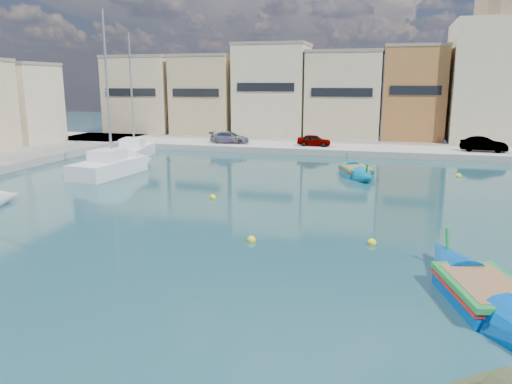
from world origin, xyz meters
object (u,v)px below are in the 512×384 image
at_px(church_block, 503,64).
at_px(yacht_north, 139,150).
at_px(luzzu_blue_south, 484,296).
at_px(luzzu_green, 356,172).
at_px(yacht_midnorth, 124,165).

distance_m(church_block, yacht_north, 37.36).
xyz_separation_m(church_block, luzzu_blue_south, (-7.47, -41.42, -8.14)).
xyz_separation_m(luzzu_green, yacht_north, (-20.25, 5.40, 0.22)).
bearing_deg(yacht_north, luzzu_green, -14.94).
height_order(church_block, luzzu_green, church_block).
xyz_separation_m(church_block, yacht_north, (-33.09, -15.41, -7.95)).
height_order(luzzu_green, luzzu_blue_south, luzzu_blue_south).
relative_size(church_block, luzzu_blue_south, 2.10).
bearing_deg(luzzu_blue_south, yacht_north, 134.57).
bearing_deg(luzzu_green, church_block, 58.33).
bearing_deg(luzzu_blue_south, church_block, 79.78).
bearing_deg(church_block, yacht_north, -155.03).
bearing_deg(yacht_midnorth, yacht_north, 110.73).
distance_m(luzzu_blue_south, yacht_midnorth, 28.79).
bearing_deg(luzzu_blue_south, yacht_midnorth, 141.57).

